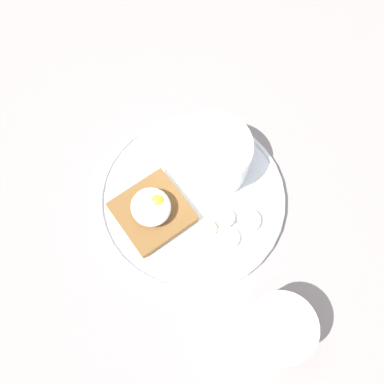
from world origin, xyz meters
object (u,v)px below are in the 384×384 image
poached_egg (151,207)px  banana_slice_right (208,229)px  banana_slice_left (228,238)px  coffee_mug (277,330)px  banana_slice_front (225,219)px  banana_slice_back (249,221)px  toast_slice (152,212)px  oatmeal_bowl (212,155)px

poached_egg → banana_slice_right: bearing=-140.8°
banana_slice_left → coffee_mug: (-14.34, 2.41, 2.82)cm
poached_egg → coffee_mug: (-23.96, -4.92, 0.04)cm
poached_egg → coffee_mug: 24.46cm
banana_slice_left → banana_slice_front: bearing=-25.5°
banana_slice_front → banana_slice_right: (0.15, 3.08, -0.20)cm
banana_slice_left → banana_slice_right: 3.36cm
banana_slice_left → coffee_mug: bearing=170.5°
banana_slice_back → poached_egg: bearing=51.5°
banana_slice_left → coffee_mug: coffee_mug is taller
banana_slice_front → banana_slice_right: bearing=87.3°
banana_slice_right → banana_slice_left: bearing=-147.6°
toast_slice → poached_egg: 2.40cm
banana_slice_front → coffee_mug: 17.62cm
banana_slice_left → banana_slice_right: same height
oatmeal_bowl → poached_egg: size_ratio=1.99×
banana_slice_back → coffee_mug: (-14.84, 6.56, 2.68)cm
banana_slice_back → coffee_mug: bearing=156.2°
banana_slice_front → banana_slice_right: 3.09cm
toast_slice → banana_slice_left: (-9.63, -7.42, -0.38)cm
poached_egg → banana_slice_right: size_ratio=1.67×
poached_egg → banana_slice_left: bearing=-142.7°
oatmeal_bowl → banana_slice_left: size_ratio=2.60×
poached_egg → banana_slice_left: poached_egg is taller
poached_egg → banana_slice_right: (-6.79, -5.53, -2.78)cm
coffee_mug → poached_egg: bearing=11.6°
oatmeal_bowl → toast_slice: bearing=99.1°
poached_egg → coffee_mug: coffee_mug is taller
banana_slice_front → banana_slice_left: (-2.69, 1.28, -0.20)cm
poached_egg → banana_slice_back: size_ratio=1.21×
toast_slice → poached_egg: size_ratio=1.75×
coffee_mug → banana_slice_left: bearing=-9.5°
oatmeal_bowl → toast_slice: 12.65cm
oatmeal_bowl → coffee_mug: 26.90cm
poached_egg → coffee_mug: bearing=-168.4°
banana_slice_right → coffee_mug: coffee_mug is taller
toast_slice → banana_slice_left: size_ratio=2.29×
coffee_mug → banana_slice_back: bearing=-23.8°
toast_slice → banana_slice_back: (-9.14, -11.57, -0.24)cm
banana_slice_right → poached_egg: bearing=39.2°
banana_slice_back → banana_slice_right: size_ratio=1.37×
toast_slice → banana_slice_right: bearing=-140.4°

